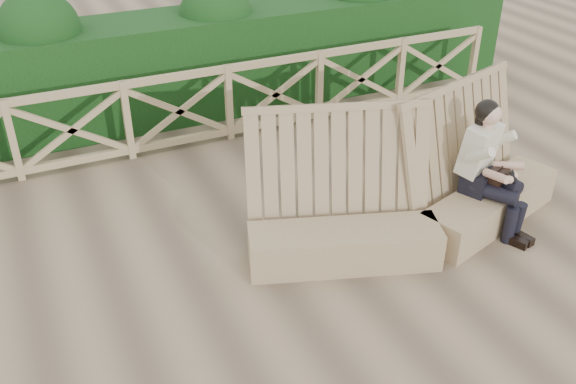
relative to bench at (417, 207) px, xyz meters
name	(u,v)px	position (x,y,z in m)	size (l,w,h in m)	color
ground	(287,294)	(-1.69, -0.29, -0.39)	(60.00, 60.00, 0.00)	brown
bench	(417,207)	(0.00, 0.00, 0.00)	(3.90, 1.33, 1.56)	#8C6C50
woman	(489,164)	(0.82, -0.09, 0.39)	(0.63, 1.00, 1.50)	black
guardrail	(179,111)	(-1.69, 3.21, 0.16)	(10.10, 0.09, 1.10)	#998259
hedge	(155,70)	(-1.69, 4.41, 0.36)	(12.00, 1.20, 1.50)	black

